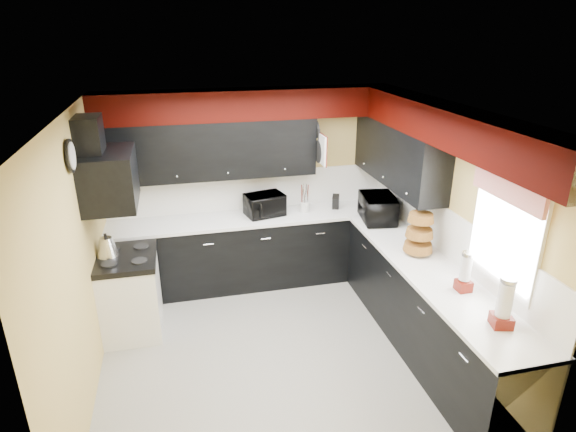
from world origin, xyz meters
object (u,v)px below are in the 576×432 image
(utensil_crock, at_px, (305,207))
(microwave, at_px, (378,208))
(knife_block, at_px, (336,202))
(kettle, at_px, (107,247))
(toaster_oven, at_px, (265,205))

(utensil_crock, bearing_deg, microwave, -31.65)
(microwave, bearing_deg, knife_block, 45.92)
(microwave, height_order, kettle, microwave)
(knife_block, relative_size, kettle, 0.83)
(utensil_crock, bearing_deg, kettle, -163.27)
(toaster_oven, distance_m, knife_block, 0.95)
(toaster_oven, height_order, microwave, microwave)
(microwave, bearing_deg, utensil_crock, 67.04)
(kettle, bearing_deg, toaster_oven, 21.21)
(microwave, relative_size, utensil_crock, 4.17)
(toaster_oven, xyz_separation_m, knife_block, (0.94, 0.00, -0.04))
(knife_block, bearing_deg, kettle, -142.62)
(utensil_crock, bearing_deg, toaster_oven, 179.58)
(microwave, distance_m, utensil_crock, 0.95)
(toaster_oven, bearing_deg, utensil_crock, -13.22)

